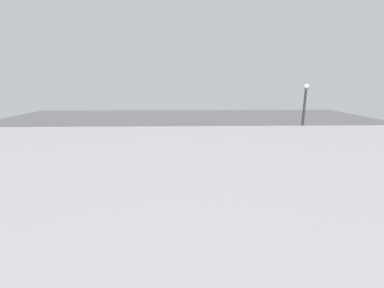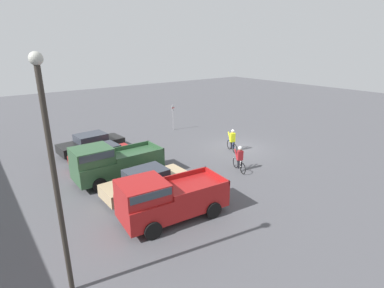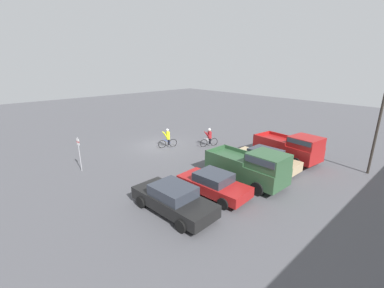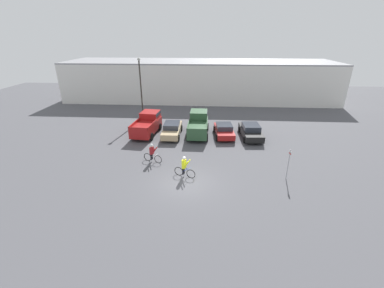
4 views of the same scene
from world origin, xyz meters
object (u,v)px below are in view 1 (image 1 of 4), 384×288
at_px(pickup_truck_1, 190,160).
at_px(sedan_2, 127,163).
at_px(cyclist_1, 221,144).
at_px(lamppost, 302,133).
at_px(sedan_0, 222,162).
at_px(fire_lane_sign, 129,135).
at_px(cyclist_0, 194,140).
at_px(pickup_truck_0, 254,159).
at_px(sedan_1, 159,164).

bearing_deg(pickup_truck_1, sedan_2, -7.62).
xyz_separation_m(cyclist_1, lamppost, (-3.64, 11.65, 3.55)).
height_order(sedan_0, fire_lane_sign, fire_lane_sign).
relative_size(sedan_0, sedan_2, 0.99).
bearing_deg(pickup_truck_1, cyclist_1, -117.20).
height_order(sedan_2, cyclist_0, cyclist_0).
bearing_deg(cyclist_1, lamppost, 107.33).
bearing_deg(pickup_truck_0, fire_lane_sign, -35.33).
bearing_deg(lamppost, cyclist_1, -72.67).
bearing_deg(fire_lane_sign, pickup_truck_1, 127.61).
bearing_deg(lamppost, pickup_truck_0, -70.59).
bearing_deg(sedan_2, cyclist_1, -145.61).
distance_m(cyclist_1, fire_lane_sign, 10.96).
xyz_separation_m(pickup_truck_1, fire_lane_sign, (7.10, -9.21, 0.31)).
bearing_deg(pickup_truck_0, sedan_0, -10.18).
height_order(pickup_truck_1, cyclist_0, pickup_truck_1).
bearing_deg(cyclist_0, fire_lane_sign, 1.14).
bearing_deg(pickup_truck_1, fire_lane_sign, -52.39).
bearing_deg(pickup_truck_1, pickup_truck_0, -177.53).
xyz_separation_m(sedan_0, cyclist_0, (2.15, -8.63, 0.13)).
height_order(pickup_truck_0, pickup_truck_1, pickup_truck_1).
bearing_deg(pickup_truck_1, cyclist_0, -94.02).
distance_m(sedan_2, cyclist_0, 10.65).
bearing_deg(fire_lane_sign, cyclist_1, 168.66).
xyz_separation_m(pickup_truck_0, pickup_truck_1, (5.56, 0.24, 0.04)).
xyz_separation_m(sedan_2, cyclist_1, (-9.23, -6.31, 0.13)).
height_order(sedan_0, lamppost, lamppost).
height_order(cyclist_1, lamppost, lamppost).
height_order(pickup_truck_0, sedan_2, pickup_truck_0).
relative_size(sedan_0, fire_lane_sign, 1.94).
distance_m(sedan_0, sedan_1, 5.60).
height_order(pickup_truck_1, sedan_1, pickup_truck_1).
bearing_deg(sedan_0, cyclist_1, -97.44).
bearing_deg(cyclist_0, sedan_1, 68.54).
distance_m(sedan_2, lamppost, 14.41).
distance_m(sedan_2, cyclist_1, 11.18).
bearing_deg(sedan_2, fire_lane_sign, -79.94).
bearing_deg(lamppost, sedan_1, -27.21).
height_order(pickup_truck_0, fire_lane_sign, fire_lane_sign).
xyz_separation_m(pickup_truck_1, sedan_1, (2.80, -0.58, -0.48)).
bearing_deg(cyclist_1, cyclist_0, -37.82).
xyz_separation_m(cyclist_0, cyclist_1, (-2.97, 2.31, 0.01)).
height_order(cyclist_0, fire_lane_sign, fire_lane_sign).
distance_m(pickup_truck_1, cyclist_1, 7.95).
xyz_separation_m(sedan_1, sedan_2, (2.80, -0.17, 0.04)).
bearing_deg(pickup_truck_0, pickup_truck_1, 2.47).
bearing_deg(fire_lane_sign, sedan_0, 139.43).
bearing_deg(sedan_2, sedan_0, 179.91).
xyz_separation_m(sedan_0, cyclist_1, (-0.83, -6.33, 0.13)).
distance_m(sedan_0, cyclist_0, 8.90).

